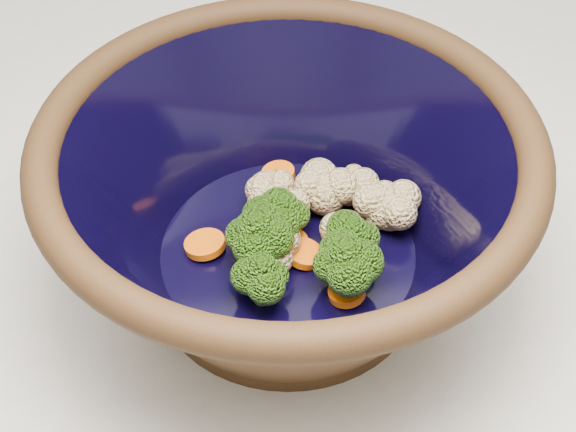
{
  "coord_description": "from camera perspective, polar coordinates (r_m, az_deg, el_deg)",
  "views": [
    {
      "loc": [
        -0.06,
        -0.52,
        1.39
      ],
      "look_at": [
        -0.01,
        -0.12,
        0.97
      ],
      "focal_mm": 50.0,
      "sensor_mm": 36.0,
      "label": 1
    }
  ],
  "objects": [
    {
      "name": "counter",
      "position": [
        1.07,
        -0.35,
        -14.84
      ],
      "size": [
        1.2,
        1.2,
        0.9
      ],
      "primitive_type": "cube",
      "color": "beige",
      "rests_on": "ground"
    },
    {
      "name": "mixing_bowl",
      "position": [
        0.57,
        0.0,
        1.03
      ],
      "size": [
        0.41,
        0.41,
        0.15
      ],
      "rotation": [
        0.0,
        0.0,
        0.27
      ],
      "color": "black",
      "rests_on": "counter"
    },
    {
      "name": "vegetable_pile",
      "position": [
        0.59,
        1.06,
        -0.81
      ],
      "size": [
        0.17,
        0.16,
        0.06
      ],
      "color": "#608442",
      "rests_on": "mixing_bowl"
    }
  ]
}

